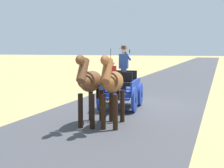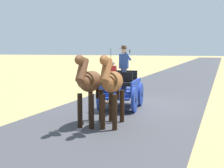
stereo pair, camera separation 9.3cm
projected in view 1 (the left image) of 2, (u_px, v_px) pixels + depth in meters
ground_plane at (134, 105)px, 13.82m from camera, size 200.00×200.00×0.00m
road_surface at (134, 105)px, 13.82m from camera, size 5.79×160.00×0.01m
horse_drawn_carriage at (121, 88)px, 12.97m from camera, size 1.63×4.52×2.50m
horse_near_side at (113, 84)px, 9.90m from camera, size 0.72×2.14×2.21m
horse_off_side at (90, 83)px, 10.06m from camera, size 0.71×2.14×2.21m
traffic_cone at (106, 89)px, 17.52m from camera, size 0.32×0.32×0.50m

